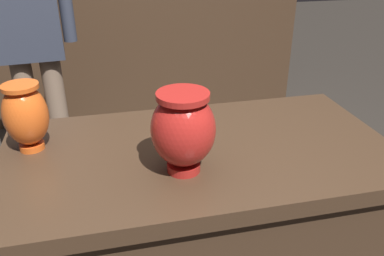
{
  "coord_description": "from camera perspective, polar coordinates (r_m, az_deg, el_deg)",
  "views": [
    {
      "loc": [
        -0.26,
        -1.03,
        1.4
      ],
      "look_at": [
        -0.04,
        -0.06,
        0.9
      ],
      "focal_mm": 37.05,
      "sensor_mm": 36.0,
      "label": 1
    }
  ],
  "objects": [
    {
      "name": "display_plinth",
      "position": [
        1.46,
        0.96,
        -16.53
      ],
      "size": [
        1.2,
        0.64,
        0.8
      ],
      "color": "#422D1E",
      "rests_on": "ground_plane"
    },
    {
      "name": "vase_centerpiece",
      "position": [
        1.05,
        -1.27,
        -0.18
      ],
      "size": [
        0.17,
        0.17,
        0.23
      ],
      "color": "red",
      "rests_on": "display_plinth"
    },
    {
      "name": "visitor_near_left",
      "position": [
        2.27,
        -22.43,
        12.87
      ],
      "size": [
        0.47,
        0.21,
        1.59
      ],
      "rotation": [
        0.0,
        0.0,
        3.22
      ],
      "color": "#846B56",
      "rests_on": "ground_plane"
    },
    {
      "name": "back_display_shelf",
      "position": [
        3.36,
        -8.17,
        10.86
      ],
      "size": [
        2.6,
        0.4,
        0.99
      ],
      "color": "#422D1E",
      "rests_on": "ground_plane"
    },
    {
      "name": "vase_tall_behind",
      "position": [
        1.26,
        -22.83,
        1.76
      ],
      "size": [
        0.13,
        0.13,
        0.21
      ],
      "color": "#E55B1E",
      "rests_on": "display_plinth"
    }
  ]
}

